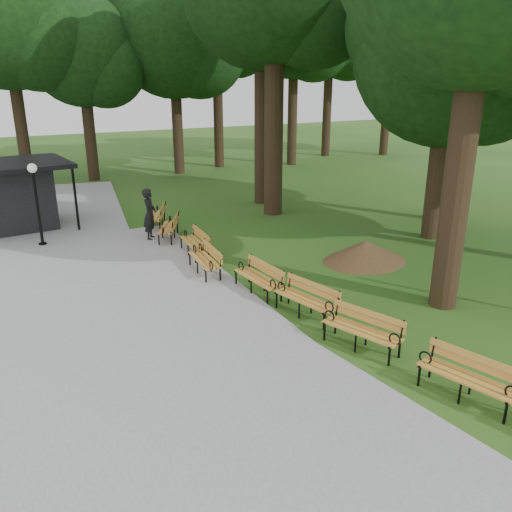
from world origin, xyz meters
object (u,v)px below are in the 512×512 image
bench_1 (467,378)px  bench_2 (361,331)px  person (150,214)px  bench_5 (204,260)px  lawn_tree_1 (450,50)px  bench_6 (194,243)px  bench_8 (156,216)px  bench_7 (168,228)px  bench_4 (258,278)px  dirt_mound (365,251)px  lamp_post (35,187)px  bench_3 (306,300)px  lawn_tree_5 (455,27)px  kiosk (5,196)px

bench_1 → bench_2: 2.47m
person → bench_2: person is taller
bench_5 → lawn_tree_1: lawn_tree_1 is taller
bench_6 → bench_8: same height
bench_7 → bench_4: bearing=32.4°
dirt_mound → bench_6: 5.65m
bench_2 → bench_8: 11.74m
bench_4 → bench_7: 6.05m
lamp_post → bench_8: (4.38, 0.41, -1.69)m
person → dirt_mound: size_ratio=0.80×
lamp_post → dirt_mound: bearing=-37.3°
bench_3 → lamp_post: bearing=-164.1°
bench_8 → lawn_tree_5: lawn_tree_5 is taller
person → bench_8: size_ratio=1.00×
person → bench_5: size_ratio=1.00×
bench_3 → lawn_tree_1: lawn_tree_1 is taller
bench_4 → bench_5: same height
lamp_post → bench_3: (4.99, -9.32, -1.69)m
bench_6 → lawn_tree_5: bearing=92.8°
dirt_mound → bench_4: bench_4 is taller
dirt_mound → bench_4: bearing=-171.9°
kiosk → bench_8: kiosk is taller
bench_5 → kiosk: bearing=-144.4°
dirt_mound → bench_1: 7.68m
kiosk → bench_3: bearing=-69.6°
person → lamp_post: 3.99m
bench_5 → lawn_tree_1: size_ratio=0.19×
bench_6 → lamp_post: bearing=-125.0°
lamp_post → kiosk: bearing=105.9°
lamp_post → bench_2: lamp_post is taller
bench_4 → bench_1: bearing=4.9°
person → bench_5: person is taller
kiosk → bench_6: (5.18, -6.58, -0.88)m
person → lamp_post: lamp_post is taller
bench_6 → dirt_mound: bearing=60.5°
bench_5 → bench_7: (0.26, 3.93, 0.00)m
bench_7 → bench_8: (0.16, 1.84, 0.00)m
bench_4 → bench_8: same height
bench_3 → dirt_mound: bearing=109.5°
person → bench_7: (0.57, -0.31, -0.51)m
bench_7 → lawn_tree_5: bearing=104.8°
lamp_post → lawn_tree_1: (12.88, -5.91, 4.43)m
dirt_mound → bench_8: (-4.62, 7.26, 0.09)m
kiosk → bench_6: size_ratio=2.22×
bench_6 → bench_4: bearing=9.7°
dirt_mound → bench_4: (-4.34, -0.62, 0.09)m
bench_1 → bench_7: 12.38m
bench_2 → bench_7: (-0.91, 9.88, 0.00)m
bench_1 → lamp_post: bearing=-173.0°
bench_8 → bench_6: bearing=24.7°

